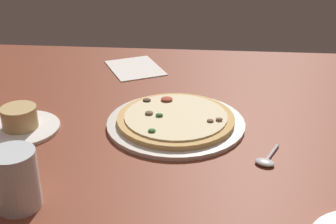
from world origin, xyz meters
TOP-DOWN VIEW (x-y plane):
  - dining_table at (0.00, 0.00)cm, footprint 150.00×110.00cm
  - pizza_main at (-3.76, 1.39)cm, footprint 32.35×32.35cm
  - ramekin_on_saucer at (31.53, 6.82)cm, footprint 17.64×17.64cm
  - water_glass at (21.34, 34.06)cm, footprint 7.91×7.91cm
  - paper_menu at (11.42, -35.14)cm, footprint 21.38×23.15cm
  - spoon at (-23.31, 16.00)cm, footprint 6.23×9.71cm

SIDE VIEW (x-z plane):
  - dining_table at x=0.00cm, z-range 0.00..4.00cm
  - paper_menu at x=11.42cm, z-range 4.00..4.30cm
  - spoon at x=-23.31cm, z-range 3.96..4.96cm
  - pizza_main at x=-3.76cm, z-range 3.50..6.84cm
  - ramekin_on_saucer at x=31.53cm, z-range 3.15..8.87cm
  - water_glass at x=21.34cm, z-range 3.23..14.11cm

